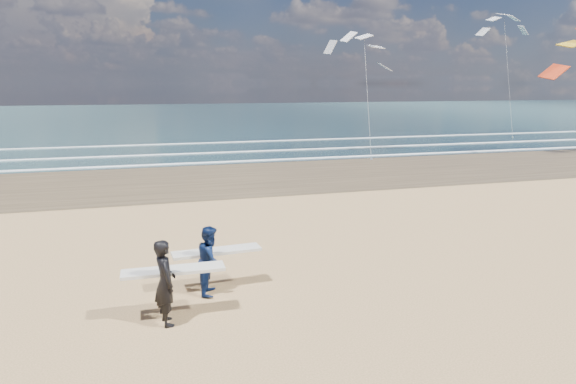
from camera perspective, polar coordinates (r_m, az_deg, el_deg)
name	(u,v)px	position (r m, az deg, el deg)	size (l,w,h in m)	color
wet_sand_strip	(476,163)	(35.07, 20.17, 3.00)	(220.00, 12.00, 0.01)	#463925
ocean	(270,115)	(84.62, -2.01, 8.55)	(220.00, 100.00, 0.02)	#172D34
foam_breakers	(400,145)	(43.53, 12.34, 5.13)	(220.00, 11.70, 0.05)	white
surfer_near	(166,281)	(11.27, -13.38, -9.58)	(2.21, 0.99, 1.86)	black
surfer_far	(211,259)	(12.66, -8.52, -7.41)	(2.23, 1.17, 1.69)	#0C1B44
kite_1	(367,83)	(37.11, 8.74, 11.87)	(5.30, 4.68, 9.37)	slate
kite_5	(507,63)	(55.37, 23.19, 12.99)	(5.59, 4.71, 12.77)	slate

